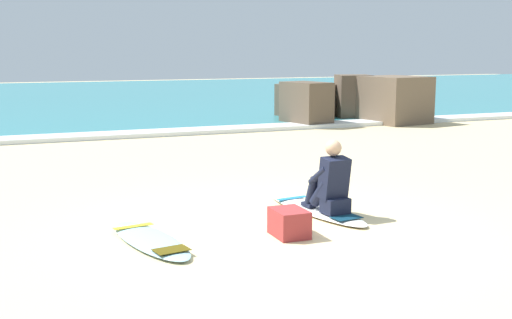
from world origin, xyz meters
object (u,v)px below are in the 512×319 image
Objects in this scene: surfer_seated at (330,184)px; beach_bag at (289,223)px; surfboard_spare_near at (150,240)px; surfboard_main at (316,209)px.

surfer_seated is 1.97× the size of beach_bag.
surfboard_spare_near is 3.89× the size of beach_bag.
surfer_seated is at bearing 34.48° from beach_bag.
surfboard_main is 4.43× the size of beach_bag.
surfboard_main is 1.14× the size of surfboard_spare_near.
surfboard_main is 2.45m from surfboard_spare_near.
surfboard_main is at bearing 12.71° from surfboard_spare_near.
surfboard_spare_near is at bearing -167.29° from surfboard_main.
surfer_seated is at bearing -81.65° from surfboard_main.
surfboard_main is 0.51m from surfer_seated.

